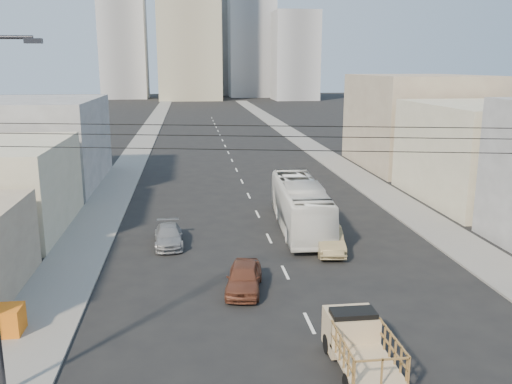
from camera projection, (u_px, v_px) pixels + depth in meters
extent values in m
cube|color=gray|center=(144.00, 139.00, 82.17)|extent=(3.50, 180.00, 0.12)
cube|color=gray|center=(296.00, 137.00, 84.99)|extent=(3.50, 180.00, 0.12)
cube|color=silver|center=(309.00, 323.00, 23.68)|extent=(0.15, 2.00, 0.01)
cube|color=silver|center=(285.00, 272.00, 29.48)|extent=(0.15, 2.00, 0.01)
cube|color=silver|center=(269.00, 238.00, 35.28)|extent=(0.15, 2.00, 0.01)
cube|color=silver|center=(257.00, 214.00, 41.08)|extent=(0.15, 2.00, 0.01)
cube|color=silver|center=(249.00, 196.00, 46.87)|extent=(0.15, 2.00, 0.01)
cube|color=silver|center=(242.00, 181.00, 52.67)|extent=(0.15, 2.00, 0.01)
cube|color=silver|center=(236.00, 170.00, 58.47)|extent=(0.15, 2.00, 0.01)
cube|color=silver|center=(232.00, 160.00, 64.27)|extent=(0.15, 2.00, 0.01)
cube|color=silver|center=(228.00, 153.00, 70.07)|extent=(0.15, 2.00, 0.01)
cube|color=silver|center=(225.00, 146.00, 75.86)|extent=(0.15, 2.00, 0.01)
cube|color=silver|center=(222.00, 140.00, 81.66)|extent=(0.15, 2.00, 0.01)
cube|color=silver|center=(220.00, 135.00, 87.46)|extent=(0.15, 2.00, 0.01)
cube|color=silver|center=(218.00, 131.00, 93.26)|extent=(0.15, 2.00, 0.01)
cube|color=silver|center=(216.00, 127.00, 99.05)|extent=(0.15, 2.00, 0.01)
cube|color=silver|center=(215.00, 124.00, 104.85)|extent=(0.15, 2.00, 0.01)
cube|color=silver|center=(213.00, 121.00, 110.65)|extent=(0.15, 2.00, 0.01)
cube|color=silver|center=(212.00, 118.00, 116.45)|extent=(0.15, 2.00, 0.01)
cube|color=tan|center=(367.00, 364.00, 19.15)|extent=(1.90, 3.00, 0.12)
cube|color=tan|center=(350.00, 330.00, 21.03)|extent=(1.90, 1.60, 1.50)
cube|color=black|center=(353.00, 319.00, 20.65)|extent=(1.70, 0.90, 0.70)
cylinder|color=black|center=(328.00, 344.00, 21.15)|extent=(0.25, 0.76, 0.76)
cylinder|color=black|center=(370.00, 341.00, 21.36)|extent=(0.25, 0.76, 0.76)
cylinder|color=black|center=(397.00, 381.00, 18.65)|extent=(0.25, 0.76, 0.76)
imported|color=white|center=(300.00, 205.00, 37.10)|extent=(3.45, 12.10, 3.33)
imported|color=brown|center=(244.00, 277.00, 26.96)|extent=(2.36, 4.37, 1.41)
imported|color=#8E7B53|center=(329.00, 240.00, 32.68)|extent=(2.07, 4.57, 1.45)
imported|color=gray|center=(169.00, 236.00, 33.86)|extent=(1.91, 4.26, 1.21)
cube|color=#2D2D33|center=(33.00, 41.00, 16.01)|extent=(0.50, 0.25, 0.15)
cylinder|color=black|center=(367.00, 127.00, 15.29)|extent=(23.01, 5.02, 0.02)
cylinder|color=black|center=(366.00, 137.00, 15.35)|extent=(23.01, 5.02, 0.02)
cylinder|color=black|center=(366.00, 151.00, 15.45)|extent=(23.01, 5.02, 0.02)
cube|color=orange|center=(1.00, 329.00, 22.50)|extent=(1.80, 1.20, 0.38)
cube|color=orange|center=(0.00, 321.00, 22.41)|extent=(1.80, 1.20, 0.38)
cube|color=#B7B194|center=(490.00, 153.00, 44.44)|extent=(11.00, 14.00, 8.00)
cube|color=gray|center=(416.00, 121.00, 59.74)|extent=(12.00, 16.00, 10.00)
cube|color=gray|center=(32.00, 143.00, 50.38)|extent=(12.00, 16.00, 8.00)
cube|color=tan|center=(188.00, 5.00, 172.91)|extent=(20.00, 20.00, 60.00)
cube|color=gray|center=(251.00, 40.00, 192.32)|extent=(16.00, 16.00, 40.00)
cube|color=gray|center=(124.00, 47.00, 182.88)|extent=(15.00, 15.00, 34.00)
cube|color=gray|center=(215.00, 36.00, 204.92)|extent=(18.00, 18.00, 44.00)
cube|color=gray|center=(295.00, 56.00, 175.81)|extent=(14.00, 14.00, 28.00)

